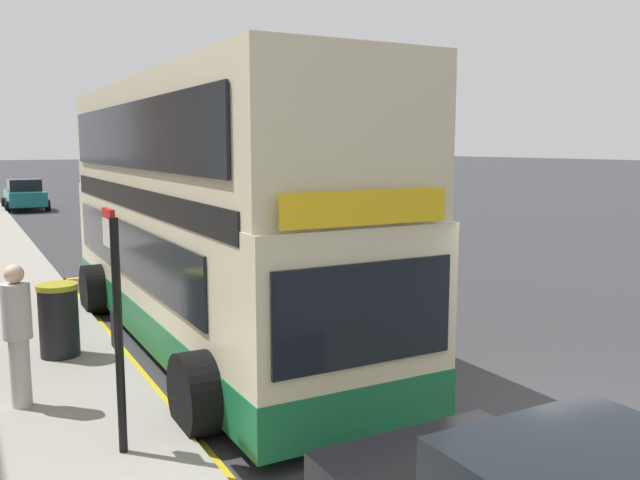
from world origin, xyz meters
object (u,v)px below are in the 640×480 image
(parked_car_teal_kerbside, at_px, (25,195))
(parked_car_teal_distant, at_px, (159,187))
(bus_stop_sign, at_px, (116,310))
(pedestrian_waiting_near_sign, at_px, (18,330))
(litter_bin, at_px, (59,320))
(double_decker_bus, at_px, (205,222))
(parked_car_black_across, at_px, (108,184))

(parked_car_teal_kerbside, relative_size, parked_car_teal_distant, 1.00)
(bus_stop_sign, distance_m, pedestrian_waiting_near_sign, 2.04)
(parked_car_teal_distant, xyz_separation_m, pedestrian_waiting_near_sign, (-10.45, -32.03, 0.32))
(bus_stop_sign, distance_m, parked_car_teal_distant, 35.17)
(parked_car_teal_kerbside, bearing_deg, litter_bin, 87.26)
(parked_car_teal_distant, bearing_deg, litter_bin, 71.85)
(parked_car_teal_distant, bearing_deg, double_decker_bus, 76.05)
(bus_stop_sign, xyz_separation_m, parked_car_teal_kerbside, (1.74, 30.78, -0.86))
(parked_car_teal_kerbside, bearing_deg, parked_car_teal_distant, -157.69)
(double_decker_bus, distance_m, bus_stop_sign, 4.51)
(double_decker_bus, relative_size, parked_car_black_across, 2.42)
(parked_car_teal_kerbside, relative_size, pedestrian_waiting_near_sign, 2.35)
(parked_car_teal_distant, bearing_deg, parked_car_teal_kerbside, 20.89)
(double_decker_bus, height_order, bus_stop_sign, double_decker_bus)
(double_decker_bus, xyz_separation_m, bus_stop_sign, (-2.30, -3.86, -0.40))
(double_decker_bus, height_order, parked_car_teal_distant, double_decker_bus)
(double_decker_bus, distance_m, parked_car_black_across, 35.63)
(parked_car_black_across, relative_size, pedestrian_waiting_near_sign, 2.35)
(parked_car_black_across, distance_m, pedestrian_waiting_near_sign, 38.22)
(parked_car_teal_distant, height_order, litter_bin, parked_car_teal_distant)
(bus_stop_sign, distance_m, parked_car_black_across, 39.81)
(pedestrian_waiting_near_sign, xyz_separation_m, litter_bin, (0.70, 1.90, -0.41))
(double_decker_bus, relative_size, bus_stop_sign, 3.96)
(pedestrian_waiting_near_sign, bearing_deg, parked_car_black_across, 77.31)
(bus_stop_sign, relative_size, parked_car_teal_distant, 0.61)
(double_decker_bus, height_order, parked_car_black_across, double_decker_bus)
(parked_car_teal_kerbside, distance_m, parked_car_teal_distant, 8.45)
(bus_stop_sign, distance_m, parked_car_teal_kerbside, 30.84)
(litter_bin, bearing_deg, bus_stop_sign, -88.04)
(pedestrian_waiting_near_sign, bearing_deg, bus_stop_sign, -65.22)
(litter_bin, bearing_deg, pedestrian_waiting_near_sign, -110.16)
(parked_car_teal_kerbside, height_order, pedestrian_waiting_near_sign, pedestrian_waiting_near_sign)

